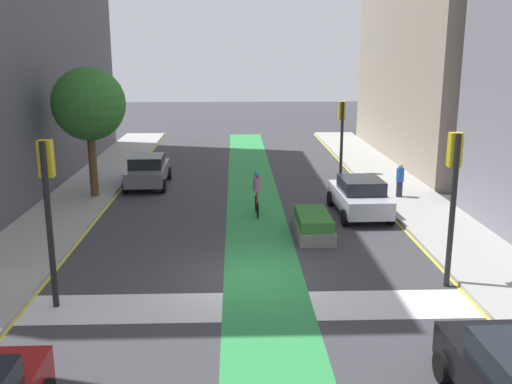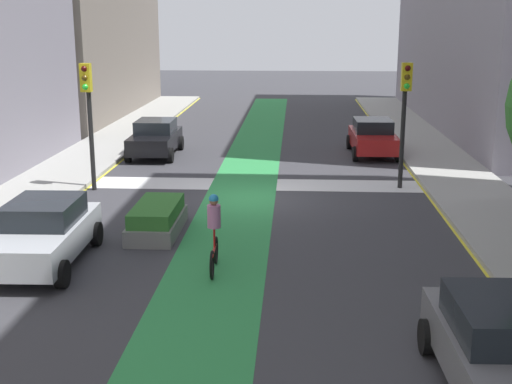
# 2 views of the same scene
# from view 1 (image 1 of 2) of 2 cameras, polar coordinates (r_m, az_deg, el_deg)

# --- Properties ---
(ground_plane) EXTENTS (120.00, 120.00, 0.00)m
(ground_plane) POSITION_cam_1_polar(r_m,az_deg,el_deg) (17.49, -0.64, -8.42)
(ground_plane) COLOR #38383D
(bike_lane_paint) EXTENTS (2.40, 60.00, 0.01)m
(bike_lane_paint) POSITION_cam_1_polar(r_m,az_deg,el_deg) (17.51, 0.77, -8.39)
(bike_lane_paint) COLOR #2D8C47
(bike_lane_paint) RESTS_ON ground_plane
(crosswalk_band) EXTENTS (12.00, 1.80, 0.01)m
(crosswalk_band) POSITION_cam_1_polar(r_m,az_deg,el_deg) (15.66, -0.45, -11.18)
(crosswalk_band) COLOR silver
(crosswalk_band) RESTS_ON ground_plane
(curb_stripe_left) EXTENTS (0.16, 60.00, 0.01)m
(curb_stripe_left) POSITION_cam_1_polar(r_m,az_deg,el_deg) (18.36, -19.91, -8.17)
(curb_stripe_left) COLOR yellow
(curb_stripe_left) RESTS_ON ground_plane
(sidewalk_right) EXTENTS (3.00, 60.00, 0.15)m
(sidewalk_right) POSITION_cam_1_polar(r_m,az_deg,el_deg) (19.16, 22.59, -7.26)
(sidewalk_right) COLOR #9E9E99
(sidewalk_right) RESTS_ON ground_plane
(curb_stripe_right) EXTENTS (0.16, 60.00, 0.01)m
(curb_stripe_right) POSITION_cam_1_polar(r_m,az_deg,el_deg) (18.62, 18.33, -7.73)
(curb_stripe_right) COLOR yellow
(curb_stripe_right) RESTS_ON ground_plane
(traffic_signal_near_right) EXTENTS (0.35, 0.52, 4.42)m
(traffic_signal_near_right) POSITION_cam_1_polar(r_m,az_deg,el_deg) (16.97, 18.86, 1.07)
(traffic_signal_near_right) COLOR black
(traffic_signal_near_right) RESTS_ON ground_plane
(traffic_signal_near_left) EXTENTS (0.35, 0.52, 4.42)m
(traffic_signal_near_left) POSITION_cam_1_polar(r_m,az_deg,el_deg) (15.68, -19.81, -0.02)
(traffic_signal_near_left) COLOR black
(traffic_signal_near_left) RESTS_ON ground_plane
(traffic_signal_far_right) EXTENTS (0.35, 0.52, 3.96)m
(traffic_signal_far_right) POSITION_cam_1_polar(r_m,az_deg,el_deg) (31.32, 8.45, 6.66)
(traffic_signal_far_right) COLOR black
(traffic_signal_far_right) RESTS_ON ground_plane
(car_silver_right_far) EXTENTS (2.12, 4.25, 1.57)m
(car_silver_right_far) POSITION_cam_1_polar(r_m,az_deg,el_deg) (24.05, 10.17, -0.40)
(car_silver_right_far) COLOR #B2B7BF
(car_silver_right_far) RESTS_ON ground_plane
(car_grey_left_far) EXTENTS (2.10, 4.24, 1.57)m
(car_grey_left_far) POSITION_cam_1_polar(r_m,az_deg,el_deg) (29.24, -10.62, 2.11)
(car_grey_left_far) COLOR slate
(car_grey_left_far) RESTS_ON ground_plane
(cyclist_in_lane) EXTENTS (0.32, 1.73, 1.86)m
(cyclist_in_lane) POSITION_cam_1_polar(r_m,az_deg,el_deg) (23.65, 0.09, 0.00)
(cyclist_in_lane) COLOR black
(cyclist_in_lane) RESTS_ON ground_plane
(pedestrian_sidewalk_right_a) EXTENTS (0.34, 0.34, 1.52)m
(pedestrian_sidewalk_right_a) POSITION_cam_1_polar(r_m,az_deg,el_deg) (26.84, 13.98, 1.15)
(pedestrian_sidewalk_right_a) COLOR #262638
(pedestrian_sidewalk_right_a) RESTS_ON sidewalk_right
(street_tree_near) EXTENTS (3.23, 3.23, 5.77)m
(street_tree_near) POSITION_cam_1_polar(r_m,az_deg,el_deg) (26.76, -16.14, 8.28)
(street_tree_near) COLOR brown
(street_tree_near) RESTS_ON sidewalk_left
(median_planter) EXTENTS (1.27, 2.86, 0.85)m
(median_planter) POSITION_cam_1_polar(r_m,az_deg,el_deg) (21.29, 5.64, -3.23)
(median_planter) COLOR slate
(median_planter) RESTS_ON ground_plane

